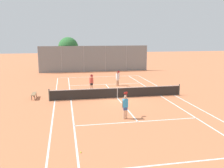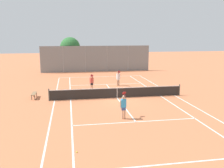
% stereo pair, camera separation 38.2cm
% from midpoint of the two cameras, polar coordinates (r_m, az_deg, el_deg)
% --- Properties ---
extents(ground_plane, '(120.00, 120.00, 0.00)m').
position_cam_midpoint_polar(ground_plane, '(22.47, 0.74, -3.21)').
color(ground_plane, '#C67047').
extents(court_line_markings, '(11.10, 23.90, 0.01)m').
position_cam_midpoint_polar(court_line_markings, '(22.47, 0.74, -3.20)').
color(court_line_markings, silver).
rests_on(court_line_markings, ground).
extents(tennis_net, '(12.00, 0.10, 1.07)m').
position_cam_midpoint_polar(tennis_net, '(22.35, 0.74, -1.94)').
color(tennis_net, '#474C47').
rests_on(tennis_net, ground).
extents(player_near_side, '(0.58, 0.81, 1.77)m').
position_cam_midpoint_polar(player_near_side, '(16.76, 2.37, -4.93)').
color(player_near_side, '#D8A884').
rests_on(player_near_side, ground).
extents(player_far_left, '(0.43, 0.90, 1.77)m').
position_cam_midpoint_polar(player_far_left, '(25.18, -5.18, 0.46)').
color(player_far_left, '#D8A884').
rests_on(player_far_left, ground).
extents(player_far_right, '(0.44, 0.89, 1.77)m').
position_cam_midpoint_polar(player_far_right, '(27.73, 0.90, 1.49)').
color(player_far_right, tan).
rests_on(player_far_right, ground).
extents(loose_tennis_ball_0, '(0.07, 0.07, 0.07)m').
position_cam_midpoint_polar(loose_tennis_ball_0, '(12.51, -8.05, -15.19)').
color(loose_tennis_ball_0, '#D1DB33').
rests_on(loose_tennis_ball_0, ground).
extents(loose_tennis_ball_1, '(0.07, 0.07, 0.07)m').
position_cam_midpoint_polar(loose_tennis_ball_1, '(27.02, -1.77, -0.70)').
color(loose_tennis_ball_1, '#D1DB33').
rests_on(loose_tennis_ball_1, ground).
extents(courtside_bench, '(0.36, 1.50, 0.47)m').
position_cam_midpoint_polar(courtside_bench, '(23.31, -17.88, -2.19)').
color(courtside_bench, olive).
rests_on(courtside_bench, ground).
extents(back_fence, '(16.74, 0.08, 3.99)m').
position_cam_midpoint_polar(back_fence, '(38.46, -4.28, 5.76)').
color(back_fence, gray).
rests_on(back_fence, ground).
extents(tree_behind_left, '(3.18, 3.14, 5.27)m').
position_cam_midpoint_polar(tree_behind_left, '(40.55, -10.05, 8.13)').
color(tree_behind_left, brown).
rests_on(tree_behind_left, ground).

